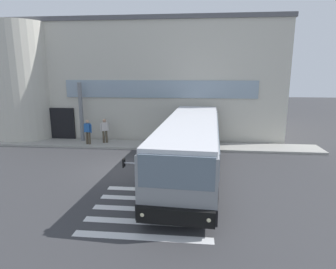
{
  "coord_description": "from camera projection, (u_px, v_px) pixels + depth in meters",
  "views": [
    {
      "loc": [
        3.58,
        -13.76,
        5.0
      ],
      "look_at": [
        2.0,
        1.91,
        1.5
      ],
      "focal_mm": 30.45,
      "sensor_mm": 36.0,
      "label": 1
    }
  ],
  "objects": [
    {
      "name": "bay_paint_stripes",
      "position": [
        151.0,
        209.0,
        10.53
      ],
      "size": [
        4.4,
        3.96,
        0.01
      ],
      "color": "silver",
      "rests_on": "ground"
    },
    {
      "name": "boarding_curb",
      "position": [
        143.0,
        145.0,
        19.45
      ],
      "size": [
        23.37,
        2.0,
        0.15
      ],
      "primitive_type": "cube",
      "color": "#9E9B93",
      "rests_on": "ground"
    },
    {
      "name": "passenger_near_column",
      "position": [
        88.0,
        131.0,
        19.22
      ],
      "size": [
        0.58,
        0.29,
        1.68
      ],
      "color": "#4C4233",
      "rests_on": "boarding_curb"
    },
    {
      "name": "safety_bollard_yellow",
      "position": [
        181.0,
        145.0,
        17.94
      ],
      "size": [
        0.18,
        0.18,
        0.9
      ],
      "primitive_type": "cylinder",
      "color": "yellow",
      "rests_on": "ground"
    },
    {
      "name": "entry_support_column",
      "position": [
        81.0,
        112.0,
        20.01
      ],
      "size": [
        0.28,
        0.28,
        4.1
      ],
      "primitive_type": "cylinder",
      "color": "slate",
      "rests_on": "boarding_curb"
    },
    {
      "name": "ground_plane",
      "position": [
        126.0,
        170.0,
        14.81
      ],
      "size": [
        80.0,
        90.0,
        0.02
      ],
      "primitive_type": "cube",
      "color": "#353538",
      "rests_on": "ground"
    },
    {
      "name": "terminal_building",
      "position": [
        149.0,
        79.0,
        25.19
      ],
      "size": [
        21.17,
        13.8,
        8.66
      ],
      "color": "beige",
      "rests_on": "ground"
    },
    {
      "name": "passenger_by_doorway",
      "position": [
        105.0,
        129.0,
        19.64
      ],
      "size": [
        0.53,
        0.49,
        1.68
      ],
      "color": "#4C4233",
      "rests_on": "boarding_curb"
    },
    {
      "name": "bus_main_foreground",
      "position": [
        191.0,
        147.0,
        14.08
      ],
      "size": [
        3.66,
        11.6,
        2.7
      ],
      "color": "gray",
      "rests_on": "ground"
    }
  ]
}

